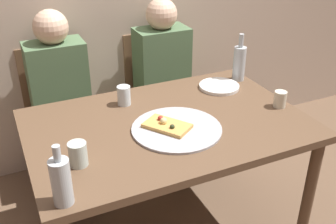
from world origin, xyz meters
TOP-DOWN VIEW (x-y plane):
  - dining_table at (0.00, 0.00)m, footprint 1.39×0.93m
  - pizza_tray at (0.01, -0.09)m, footprint 0.44×0.44m
  - pizza_slice_last at (-0.03, -0.06)m, footprint 0.23×0.25m
  - wine_bottle at (-0.60, -0.39)m, footprint 0.08×0.08m
  - beer_bottle at (0.62, 0.30)m, footprint 0.08×0.08m
  - tumbler_near at (-0.49, -0.18)m, footprint 0.08×0.08m
  - tumbler_far at (0.62, -0.10)m, footprint 0.07×0.07m
  - wine_glass at (-0.13, 0.28)m, footprint 0.07×0.07m
  - plate_stack at (0.45, 0.25)m, footprint 0.24×0.24m
  - chair_left at (-0.39, 0.86)m, footprint 0.44×0.44m
  - chair_right at (0.33, 0.86)m, footprint 0.44×0.44m
  - guest_in_sweater at (-0.39, 0.71)m, footprint 0.36×0.56m
  - guest_in_beanie at (0.33, 0.71)m, footprint 0.36×0.56m

SIDE VIEW (x-z plane):
  - chair_left at x=-0.39m, z-range 0.06..0.96m
  - chair_right at x=0.33m, z-range 0.06..0.96m
  - guest_in_sweater at x=-0.39m, z-range 0.06..1.23m
  - guest_in_beanie at x=0.33m, z-range 0.06..1.23m
  - dining_table at x=0.00m, z-range 0.29..1.03m
  - pizza_tray at x=0.01m, z-range 0.74..0.75m
  - plate_stack at x=0.45m, z-range 0.74..0.76m
  - pizza_slice_last at x=-0.03m, z-range 0.74..0.79m
  - tumbler_far at x=0.62m, z-range 0.74..0.83m
  - wine_glass at x=-0.13m, z-range 0.74..0.85m
  - tumbler_near at x=-0.49m, z-range 0.74..0.85m
  - wine_bottle at x=-0.60m, z-range 0.71..0.96m
  - beer_bottle at x=0.62m, z-range 0.71..1.00m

